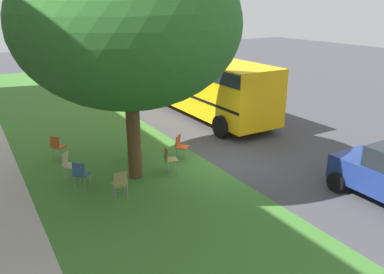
# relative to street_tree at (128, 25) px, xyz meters

# --- Properties ---
(ground) EXTENTS (80.00, 80.00, 0.00)m
(ground) POSITION_rel_street_tree_xyz_m (-0.44, -2.96, -4.82)
(ground) COLOR #424247
(grass_verge) EXTENTS (48.00, 6.00, 0.01)m
(grass_verge) POSITION_rel_street_tree_xyz_m (-0.44, 0.24, -4.82)
(grass_verge) COLOR #3D752D
(grass_verge) RESTS_ON ground
(street_tree) EXTENTS (6.65, 6.65, 7.29)m
(street_tree) POSITION_rel_street_tree_xyz_m (0.00, 0.00, 0.00)
(street_tree) COLOR brown
(street_tree) RESTS_ON ground
(chair_0) EXTENTS (0.46, 0.46, 0.88)m
(chair_0) POSITION_rel_street_tree_xyz_m (-1.21, 0.98, -4.31)
(chair_0) COLOR olive
(chair_0) RESTS_ON ground
(chair_1) EXTENTS (0.49, 0.50, 0.88)m
(chair_1) POSITION_rel_street_tree_xyz_m (-0.25, -1.13, -4.31)
(chair_1) COLOR olive
(chair_1) RESTS_ON ground
(chair_2) EXTENTS (0.59, 0.59, 0.88)m
(chair_2) POSITION_rel_street_tree_xyz_m (0.06, 1.77, -4.31)
(chair_2) COLOR #335184
(chair_2) RESTS_ON ground
(chair_3) EXTENTS (0.58, 0.58, 0.88)m
(chair_3) POSITION_rel_street_tree_xyz_m (2.91, 1.83, -4.31)
(chair_3) COLOR #C64C1E
(chair_3) RESTS_ON ground
(chair_4) EXTENTS (0.59, 0.58, 0.88)m
(chair_4) POSITION_rel_street_tree_xyz_m (0.64, -2.07, -4.31)
(chair_4) COLOR #C64C1E
(chair_4) RESTS_ON ground
(chair_5) EXTENTS (0.43, 0.43, 0.88)m
(chair_5) POSITION_rel_street_tree_xyz_m (1.20, -0.44, -4.31)
(chair_5) COLOR olive
(chair_5) RESTS_ON ground
(chair_6) EXTENTS (0.58, 0.59, 0.88)m
(chair_6) POSITION_rel_street_tree_xyz_m (1.01, 1.89, -4.31)
(chair_6) COLOR beige
(chair_6) RESTS_ON ground
(school_bus) EXTENTS (10.40, 2.80, 2.88)m
(school_bus) POSITION_rel_street_tree_xyz_m (5.79, -5.92, -3.06)
(school_bus) COLOR yellow
(school_bus) RESTS_ON ground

